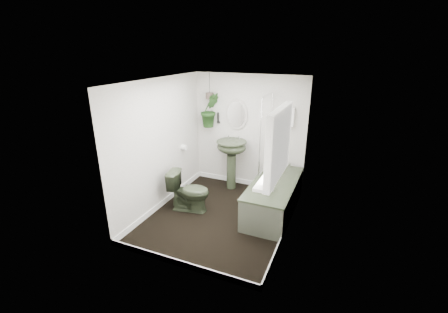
% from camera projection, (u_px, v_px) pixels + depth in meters
% --- Properties ---
extents(floor, '(2.30, 2.80, 0.02)m').
position_uv_depth(floor, '(221.00, 216.00, 5.22)').
color(floor, black).
rests_on(floor, ground).
extents(ceiling, '(2.30, 2.80, 0.02)m').
position_uv_depth(ceiling, '(220.00, 80.00, 4.43)').
color(ceiling, white).
rests_on(ceiling, ground).
extents(wall_back, '(2.30, 0.02, 2.30)m').
position_uv_depth(wall_back, '(248.00, 132.00, 6.04)').
color(wall_back, silver).
rests_on(wall_back, ground).
extents(wall_front, '(2.30, 0.02, 2.30)m').
position_uv_depth(wall_front, '(173.00, 190.00, 3.61)').
color(wall_front, silver).
rests_on(wall_front, ground).
extents(wall_left, '(0.02, 2.80, 2.30)m').
position_uv_depth(wall_left, '(160.00, 145.00, 5.25)').
color(wall_left, silver).
rests_on(wall_left, ground).
extents(wall_right, '(0.02, 2.80, 2.30)m').
position_uv_depth(wall_right, '(292.00, 164.00, 4.40)').
color(wall_right, silver).
rests_on(wall_right, ground).
extents(skirting, '(2.30, 2.80, 0.10)m').
position_uv_depth(skirting, '(221.00, 213.00, 5.20)').
color(skirting, white).
rests_on(skirting, floor).
extents(bathtub, '(0.72, 1.72, 0.58)m').
position_uv_depth(bathtub, '(274.00, 197.00, 5.26)').
color(bathtub, '#2B3422').
rests_on(bathtub, floor).
extents(bath_screen, '(0.04, 0.72, 1.40)m').
position_uv_depth(bath_screen, '(266.00, 134.00, 5.46)').
color(bath_screen, silver).
rests_on(bath_screen, bathtub).
extents(shower_box, '(0.20, 0.10, 0.35)m').
position_uv_depth(shower_box, '(289.00, 117.00, 5.55)').
color(shower_box, white).
rests_on(shower_box, wall_back).
extents(oval_mirror, '(0.46, 0.03, 0.62)m').
position_uv_depth(oval_mirror, '(237.00, 114.00, 5.98)').
color(oval_mirror, '#ADA69E').
rests_on(oval_mirror, wall_back).
extents(wall_sconce, '(0.04, 0.04, 0.22)m').
position_uv_depth(wall_sconce, '(218.00, 118.00, 6.15)').
color(wall_sconce, black).
rests_on(wall_sconce, wall_back).
extents(toilet_roll_holder, '(0.11, 0.11, 0.11)m').
position_uv_depth(toilet_roll_holder, '(184.00, 147.00, 5.92)').
color(toilet_roll_holder, white).
rests_on(toilet_roll_holder, wall_left).
extents(window_recess, '(0.08, 1.00, 0.90)m').
position_uv_depth(window_recess, '(279.00, 144.00, 3.65)').
color(window_recess, white).
rests_on(window_recess, wall_right).
extents(window_sill, '(0.18, 1.00, 0.04)m').
position_uv_depth(window_sill, '(271.00, 175.00, 3.82)').
color(window_sill, white).
rests_on(window_sill, wall_right).
extents(window_blinds, '(0.01, 0.86, 0.76)m').
position_uv_depth(window_blinds, '(275.00, 144.00, 3.66)').
color(window_blinds, white).
rests_on(window_blinds, wall_right).
extents(toilet, '(0.78, 0.53, 0.73)m').
position_uv_depth(toilet, '(189.00, 191.00, 5.30)').
color(toilet, '#2B3422').
rests_on(toilet, floor).
extents(pedestal_sink, '(0.66, 0.58, 1.03)m').
position_uv_depth(pedestal_sink, '(231.00, 165.00, 6.09)').
color(pedestal_sink, '#2B3422').
rests_on(pedestal_sink, floor).
extents(sill_plant, '(0.26, 0.24, 0.23)m').
position_uv_depth(sill_plant, '(277.00, 158.00, 4.03)').
color(sill_plant, black).
rests_on(sill_plant, window_sill).
extents(hanging_plant, '(0.49, 0.48, 0.69)m').
position_uv_depth(hanging_plant, '(210.00, 110.00, 6.05)').
color(hanging_plant, black).
rests_on(hanging_plant, ceiling).
extents(soap_bottle, '(0.10, 0.10, 0.21)m').
position_uv_depth(soap_bottle, '(271.00, 185.00, 4.81)').
color(soap_bottle, black).
rests_on(soap_bottle, bathtub).
extents(hanging_pot, '(0.16, 0.16, 0.12)m').
position_uv_depth(hanging_pot, '(210.00, 96.00, 5.95)').
color(hanging_pot, '#493C34').
rests_on(hanging_pot, ceiling).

